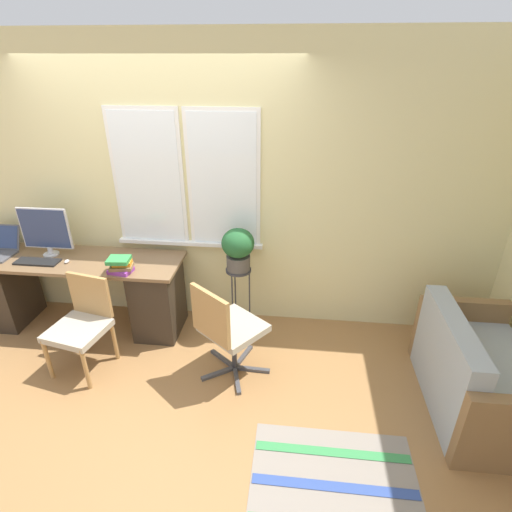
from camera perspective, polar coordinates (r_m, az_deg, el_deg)
ground_plane at (r=3.99m, az=-13.48°, el=-12.70°), size 14.00×14.00×0.00m
wall_back_with_window at (r=3.90m, az=-12.40°, el=9.25°), size 9.00×0.12×2.70m
desk at (r=4.33m, az=-23.88°, el=-4.50°), size 2.08×0.59×0.76m
monitor at (r=4.25m, az=-27.87°, el=3.25°), size 0.48×0.14×0.48m
keyboard at (r=4.24m, az=-28.77°, el=-0.73°), size 0.41×0.14×0.02m
mouse at (r=4.11m, az=-25.41°, el=-0.71°), size 0.04×0.06×0.03m
book_stack at (r=3.73m, az=-18.78°, el=-1.23°), size 0.22×0.18×0.14m
desk_chair_wooden at (r=3.76m, az=-23.64°, el=-8.71°), size 0.52×0.52×0.82m
office_chair_swivel at (r=3.34m, az=-4.16°, el=-10.28°), size 0.64×0.65×0.90m
couch_loveseat at (r=3.61m, az=29.07°, el=-14.92°), size 0.74×1.21×0.78m
plant_stand at (r=3.79m, az=-2.49°, el=-3.19°), size 0.24×0.24×0.70m
potted_plant at (r=3.64m, az=-2.59°, el=1.24°), size 0.30×0.30×0.40m
floor_rug_striped at (r=3.01m, az=11.15°, el=-29.64°), size 1.09×0.88×0.01m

